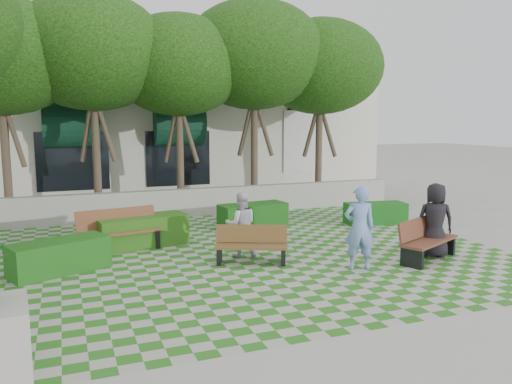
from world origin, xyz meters
name	(u,v)px	position (x,y,z in m)	size (l,w,h in m)	color
ground	(260,266)	(0.00, 0.00, 0.00)	(90.00, 90.00, 0.00)	gray
lawn	(244,255)	(0.00, 1.00, 0.01)	(12.00, 12.00, 0.00)	#2B721E
sidewalk_south	(394,365)	(0.00, -4.70, 0.01)	(16.00, 2.00, 0.01)	#9E9B93
retaining_wall	(190,202)	(0.00, 6.20, 0.45)	(15.00, 0.36, 0.90)	#9E9B93
bench_east	(426,240)	(3.71, -0.86, 0.45)	(1.88, 1.28, 0.94)	#582F1E
bench_mid	(251,245)	(-0.07, 0.32, 0.40)	(1.66, 1.10, 0.83)	brown
bench_west	(119,231)	(-2.67, 2.47, 0.49)	(2.01, 0.97, 1.01)	brown
hedge_east	(375,213)	(4.96, 2.92, 0.32)	(1.82, 0.73, 0.64)	#155118
hedge_midright	(253,215)	(1.30, 3.81, 0.35)	(1.99, 0.80, 0.70)	#154A13
hedge_midleft	(142,231)	(-2.08, 2.71, 0.38)	(2.18, 0.87, 0.76)	#255316
hedge_west	(60,256)	(-4.02, 1.11, 0.34)	(1.94, 0.78, 0.68)	#174E14
person_blue	(359,228)	(1.88, -0.94, 0.89)	(0.65, 0.43, 1.79)	#7794D9
person_dark	(435,220)	(4.04, -0.73, 0.86)	(0.84, 0.55, 1.72)	black
person_white	(241,224)	(-0.09, 0.92, 0.75)	(0.73, 0.57, 1.50)	silver
tree_row	(128,51)	(-1.86, 5.95, 5.18)	(17.70, 13.40, 7.41)	#47382B
building	(169,133)	(0.93, 14.08, 2.52)	(18.00, 8.92, 5.15)	silver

